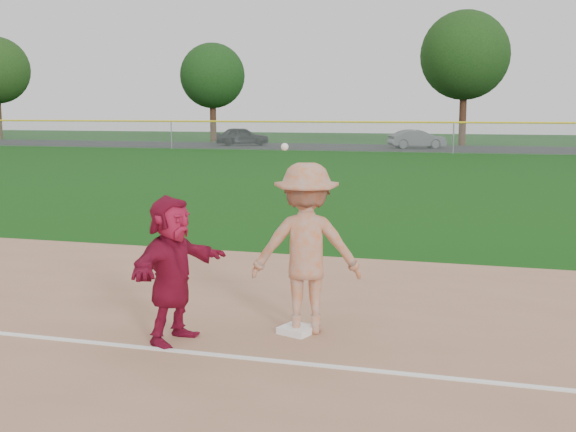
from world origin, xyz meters
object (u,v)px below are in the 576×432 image
(first_base, at_px, (297,330))
(car_mid, at_px, (417,139))
(base_runner, at_px, (172,269))
(car_left, at_px, (242,136))

(first_base, relative_size, car_mid, 0.09)
(first_base, xyz_separation_m, car_mid, (-3.42, 45.36, 0.63))
(base_runner, bearing_deg, first_base, -48.77)
(first_base, xyz_separation_m, base_runner, (-1.35, -0.71, 0.84))
(first_base, relative_size, car_left, 0.09)
(first_base, height_order, base_runner, base_runner)
(first_base, distance_m, car_left, 49.18)
(base_runner, relative_size, car_mid, 0.43)
(first_base, height_order, car_left, car_left)
(car_mid, bearing_deg, car_left, 62.58)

